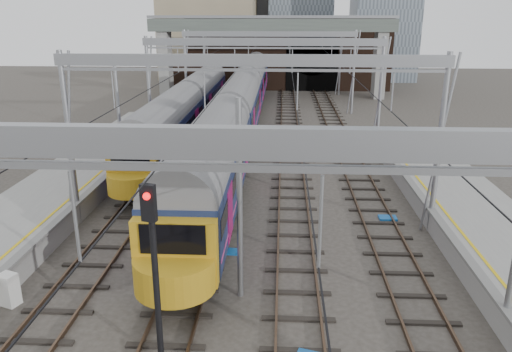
# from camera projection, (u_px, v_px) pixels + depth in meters

# --- Properties ---
(ground) EXTENTS (160.00, 160.00, 0.00)m
(ground) POSITION_uv_depth(u_px,v_px,m) (235.00, 329.00, 15.71)
(ground) COLOR #38332D
(ground) RESTS_ON ground
(tracks) EXTENTS (14.40, 80.00, 0.22)m
(tracks) POSITION_uv_depth(u_px,v_px,m) (258.00, 179.00, 29.94)
(tracks) COLOR #4C3828
(tracks) RESTS_ON ground
(overhead_line) EXTENTS (16.80, 80.00, 8.00)m
(overhead_line) POSITION_uv_depth(u_px,v_px,m) (263.00, 58.00, 34.06)
(overhead_line) COLOR gray
(overhead_line) RESTS_ON ground
(retaining_wall) EXTENTS (28.00, 2.75, 9.00)m
(retaining_wall) POSITION_uv_depth(u_px,v_px,m) (283.00, 56.00, 63.58)
(retaining_wall) COLOR black
(retaining_wall) RESTS_ON ground
(overbridge) EXTENTS (28.00, 3.00, 9.25)m
(overbridge) POSITION_uv_depth(u_px,v_px,m) (272.00, 34.00, 57.11)
(overbridge) COLOR gray
(overbridge) RESTS_ON ground
(train_main) EXTENTS (2.84, 65.57, 4.87)m
(train_main) POSITION_uv_depth(u_px,v_px,m) (247.00, 91.00, 46.80)
(train_main) COLOR black
(train_main) RESTS_ON ground
(train_second) EXTENTS (2.62, 30.34, 4.57)m
(train_second) POSITION_uv_depth(u_px,v_px,m) (188.00, 109.00, 38.78)
(train_second) COLOR black
(train_second) RESTS_ON ground
(signal_near_centre) EXTENTS (0.42, 0.49, 5.44)m
(signal_near_centre) POSITION_uv_depth(u_px,v_px,m) (154.00, 257.00, 13.14)
(signal_near_centre) COLOR black
(signal_near_centre) RESTS_ON ground
(relay_cabinet) EXTENTS (0.70, 0.65, 1.15)m
(relay_cabinet) POSITION_uv_depth(u_px,v_px,m) (9.00, 290.00, 16.89)
(relay_cabinet) COLOR silver
(relay_cabinet) RESTS_ON ground
(equip_cover_b) EXTENTS (0.78, 0.57, 0.09)m
(equip_cover_b) POSITION_uv_depth(u_px,v_px,m) (232.00, 252.00, 20.74)
(equip_cover_b) COLOR #175CAC
(equip_cover_b) RESTS_ON ground
(equip_cover_c) EXTENTS (0.85, 0.60, 0.10)m
(equip_cover_c) POSITION_uv_depth(u_px,v_px,m) (388.00, 218.00, 24.14)
(equip_cover_c) COLOR #175CAC
(equip_cover_c) RESTS_ON ground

